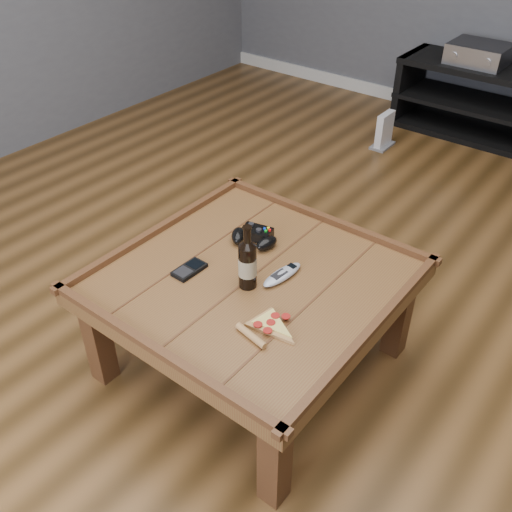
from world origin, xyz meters
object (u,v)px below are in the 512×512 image
Objects in this scene: media_console at (498,106)px; game_controller at (254,236)px; smartphone at (189,269)px; coffee_table at (252,289)px; remote_control at (282,275)px; av_receiver at (479,54)px; game_console at (384,132)px; beer_bottle at (247,263)px; pizza_slice at (268,326)px.

media_console is 2.59m from game_controller.
smartphone is at bearing -94.03° from media_console.
coffee_table is 5.02× the size of game_controller.
coffee_table is 7.90× the size of smartphone.
media_console is 6.82× the size of game_controller.
av_receiver reaches higher than remote_control.
av_receiver is 0.82m from game_console.
beer_bottle is at bearing -76.23° from game_console.
coffee_table is 0.24m from game_controller.
media_console is 10.73× the size of smartphone.
av_receiver is (-0.01, 2.86, 0.11)m from smartphone.
media_console is at bearing 90.00° from coffee_table.
game_controller is 0.25m from remote_control.
smartphone is (-0.07, -0.30, -0.02)m from game_controller.
coffee_table is 2.71× the size of av_receiver.
pizza_slice is (0.19, -0.13, -0.09)m from beer_bottle.
remote_control is (-0.12, 0.24, 0.01)m from pizza_slice.
game_controller is 1.57× the size of smartphone.
av_receiver is at bearing 91.73° from smartphone.
smartphone is at bearing -149.41° from coffee_table.
coffee_table is 2.76m from av_receiver.
av_receiver reaches higher than media_console.
remote_control reaches higher than coffee_table.
av_receiver is at bearing 79.23° from game_controller.
beer_bottle is 1.23× the size of game_controller.
media_console is 5.56× the size of beer_bottle.
smartphone is 0.34× the size of av_receiver.
game_console is (-0.76, 2.34, -0.35)m from pizza_slice.
pizza_slice is 2.96m from av_receiver.
media_console is 5.72× the size of game_console.
av_receiver is at bearing 59.47° from game_console.
game_controller reaches higher than coffee_table.
smartphone is at bearing -82.00° from game_console.
beer_bottle is 1.29× the size of remote_control.
av_receiver is (-0.30, 2.68, 0.10)m from remote_control.
smartphone is at bearing -116.19° from game_controller.
coffee_table is at bearing 149.37° from pizza_slice.
game_controller reaches higher than pizza_slice.
game_console is (-0.34, -0.59, -0.45)m from av_receiver.
remote_control is at bearing -88.07° from media_console.
pizza_slice is at bearing -59.14° from game_controller.
game_console is at bearing 104.23° from coffee_table.
media_console is 2.82m from beer_bottle.
remote_control is at bearing -73.69° from game_console.
game_controller is at bearing 158.72° from remote_control.
remote_control is (0.22, -0.12, -0.01)m from game_controller.
remote_control reaches higher than smartphone.
remote_control is 2.70m from av_receiver.
pizza_slice is 0.42m from smartphone.
game_console is (-0.55, -0.59, -0.13)m from media_console.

